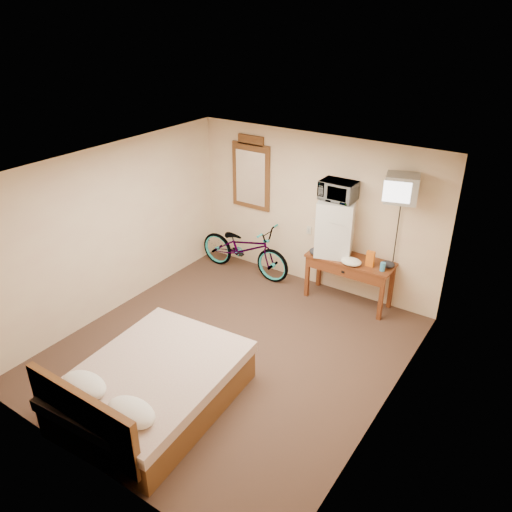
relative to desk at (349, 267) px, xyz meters
The scene contains 13 objects.
room 2.24m from the desk, 111.21° to the right, with size 4.60×4.64×2.50m.
desk is the anchor object (origin of this frame).
mini_fridge 0.64m from the desk, 167.87° to the left, with size 0.66×0.65×0.87m.
microwave 1.18m from the desk, 167.84° to the left, with size 0.52×0.35×0.29m, color silver.
snack_bag 0.41m from the desk, ahead, with size 0.12×0.07×0.23m, color #D56212.
blue_cup 0.57m from the desk, ahead, with size 0.07×0.07×0.13m, color #3A93C7.
cloth_cream 0.23m from the desk, 58.52° to the right, with size 0.32×0.24×0.10m, color white.
cloth_dark_a 0.51m from the desk, 164.42° to the right, with size 0.29×0.22×0.11m, color black.
cloth_dark_b 0.60m from the desk, ahead, with size 0.20×0.16×0.09m, color black.
crt_television 1.50m from the desk, ahead, with size 0.51×0.61×0.38m.
wall_mirror 2.26m from the desk, behind, with size 0.73×0.04×1.24m.
bicycle 1.90m from the desk, behind, with size 0.61×1.75×0.92m, color black.
bed 3.50m from the desk, 104.74° to the right, with size 1.69×2.16×0.90m.
Camera 1 is at (3.33, -4.34, 4.17)m, focal length 35.00 mm.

